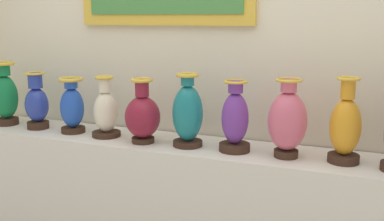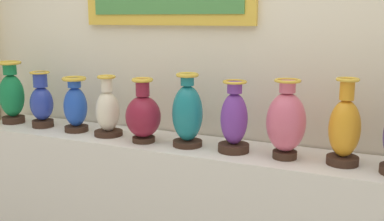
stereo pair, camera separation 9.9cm
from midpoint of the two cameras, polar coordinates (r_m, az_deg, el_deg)
The scene contains 10 objects.
back_wall at distance 2.54m, azimuth 3.50°, elevation 5.44°, with size 4.53×0.14×2.71m.
vase_emerald at distance 3.03m, azimuth -20.74°, elevation 1.85°, with size 0.15×0.15×0.39m.
vase_cobalt at distance 2.86m, azimuth -17.34°, elevation 0.96°, with size 0.14×0.14×0.34m.
vase_sapphire at distance 2.69m, azimuth -13.35°, elevation 0.57°, with size 0.14×0.14×0.32m.
vase_ivory at distance 2.56m, azimuth -9.41°, elevation -0.11°, with size 0.16×0.16×0.34m.
vase_burgundy at distance 2.40m, azimuth -4.95°, elevation -0.59°, with size 0.19×0.19×0.34m.
vase_teal at distance 2.31m, azimuth 0.65°, elevation -0.39°, with size 0.16×0.16×0.38m.
vase_violet at distance 2.23m, azimuth 6.54°, elevation -1.27°, with size 0.15×0.15×0.35m.
vase_rose at distance 2.16m, azimuth 12.96°, elevation -1.38°, with size 0.18×0.18×0.37m.
vase_amber at distance 2.14m, azimuth 19.77°, elevation -2.19°, with size 0.14×0.14×0.39m.
Camera 2 is at (0.97, -2.08, 1.63)m, focal length 42.70 mm.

